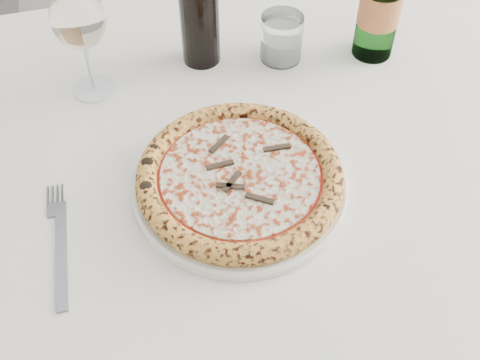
{
  "coord_description": "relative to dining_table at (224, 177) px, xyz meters",
  "views": [
    {
      "loc": [
        -0.25,
        -0.74,
        1.42
      ],
      "look_at": [
        -0.1,
        -0.21,
        0.78
      ],
      "focal_mm": 45.0,
      "sensor_mm": 36.0,
      "label": 1
    }
  ],
  "objects": [
    {
      "name": "chair_far",
      "position": [
        0.02,
        0.73,
        -0.14
      ],
      "size": [
        0.47,
        0.47,
        0.93
      ],
      "color": "brown",
      "rests_on": "floor"
    },
    {
      "name": "wine_bottle",
      "position": [
        0.02,
        0.21,
        0.2
      ],
      "size": [
        0.07,
        0.07,
        0.27
      ],
      "color": "black",
      "rests_on": "dining_table"
    },
    {
      "name": "floor",
      "position": [
        0.1,
        0.11,
        -0.68
      ],
      "size": [
        5.0,
        6.0,
        0.02
      ],
      "primitive_type": "cube",
      "color": "slate",
      "rests_on": "ground"
    },
    {
      "name": "plate",
      "position": [
        -0.0,
        -0.1,
        0.09
      ],
      "size": [
        0.31,
        0.31,
        0.02
      ],
      "color": "white",
      "rests_on": "dining_table"
    },
    {
      "name": "fork",
      "position": [
        -0.26,
        -0.13,
        0.09
      ],
      "size": [
        0.03,
        0.22,
        0.0
      ],
      "color": "slate",
      "rests_on": "dining_table"
    },
    {
      "name": "pizza",
      "position": [
        -0.0,
        -0.1,
        0.11
      ],
      "size": [
        0.29,
        0.29,
        0.03
      ],
      "color": "gold",
      "rests_on": "plate"
    },
    {
      "name": "tumbler",
      "position": [
        0.15,
        0.17,
        0.12
      ],
      "size": [
        0.07,
        0.07,
        0.08
      ],
      "color": "white",
      "rests_on": "dining_table"
    },
    {
      "name": "wine_glass",
      "position": [
        -0.18,
        0.17,
        0.22
      ],
      "size": [
        0.08,
        0.08,
        0.19
      ],
      "color": "silver",
      "rests_on": "dining_table"
    },
    {
      "name": "dining_table",
      "position": [
        0.0,
        0.0,
        0.0
      ],
      "size": [
        1.5,
        0.88,
        0.76
      ],
      "color": "brown",
      "rests_on": "floor"
    }
  ]
}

